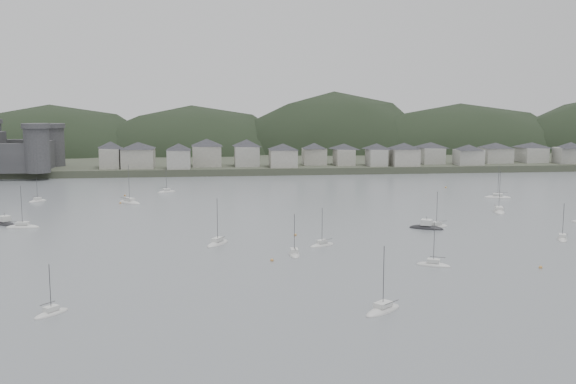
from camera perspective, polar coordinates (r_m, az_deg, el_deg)
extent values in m
plane|color=slate|center=(118.64, 4.30, -7.82)|extent=(900.00, 900.00, 0.00)
cube|color=#383D2D|center=(408.82, -3.63, 3.57)|extent=(900.00, 250.00, 3.00)
ellipsoid|color=black|center=(396.38, -19.65, 1.30)|extent=(138.98, 92.48, 81.13)
ellipsoid|color=black|center=(387.36, -8.21, 1.56)|extent=(132.08, 90.41, 79.74)
ellipsoid|color=black|center=(394.37, 3.93, 1.34)|extent=(133.88, 88.37, 101.41)
ellipsoid|color=black|center=(410.01, 14.47, 1.69)|extent=(165.81, 81.78, 82.55)
cylinder|color=#38383B|center=(287.42, -20.84, 3.36)|extent=(10.00, 10.00, 18.00)
cylinder|color=#38383B|center=(314.62, -19.60, 3.67)|extent=(10.00, 10.00, 17.00)
cube|color=#38383B|center=(301.20, -20.17, 3.00)|extent=(3.50, 30.00, 12.00)
cube|color=gray|center=(298.17, -15.01, 2.84)|extent=(8.34, 12.91, 8.59)
pyramid|color=#242428|center=(297.75, -15.05, 3.95)|extent=(15.78, 15.78, 3.01)
cube|color=gray|center=(296.10, -12.78, 2.86)|extent=(13.68, 13.35, 8.36)
pyramid|color=#242428|center=(295.68, -12.82, 3.95)|extent=(20.07, 20.07, 2.93)
cube|color=#9B9891|center=(289.49, -9.39, 2.81)|extent=(9.78, 10.20, 8.08)
pyramid|color=#242428|center=(289.07, -9.42, 3.88)|extent=(14.83, 14.83, 2.83)
cube|color=gray|center=(298.73, -7.00, 3.11)|extent=(12.59, 13.33, 9.09)
pyramid|color=#242428|center=(298.29, -7.02, 4.28)|extent=(19.24, 19.24, 3.18)
cube|color=#9B9891|center=(297.65, -3.57, 3.11)|extent=(10.74, 12.17, 8.87)
pyramid|color=#242428|center=(297.21, -3.58, 4.26)|extent=(17.01, 17.01, 3.10)
cube|color=gray|center=(292.46, -0.43, 2.93)|extent=(11.63, 12.09, 7.69)
pyramid|color=#242428|center=(292.06, -0.43, 3.94)|extent=(17.61, 17.61, 2.69)
cube|color=gray|center=(303.07, 2.28, 3.07)|extent=(10.37, 9.35, 7.44)
pyramid|color=#242428|center=(302.69, 2.28, 4.02)|extent=(14.65, 14.65, 2.60)
cube|color=gray|center=(303.11, 4.85, 3.03)|extent=(8.24, 12.20, 7.22)
pyramid|color=#242428|center=(302.74, 4.86, 3.95)|extent=(15.17, 15.17, 2.53)
cube|color=#9B9891|center=(301.12, 7.64, 2.98)|extent=(8.06, 10.91, 7.46)
pyramid|color=#242428|center=(300.74, 7.66, 3.93)|extent=(14.08, 14.08, 2.61)
cube|color=gray|center=(302.98, 9.97, 2.98)|extent=(11.73, 11.78, 7.66)
pyramid|color=#242428|center=(302.59, 9.99, 3.95)|extent=(17.46, 17.46, 2.68)
cube|color=#9B9891|center=(317.17, 12.20, 3.10)|extent=(10.19, 13.02, 7.33)
pyramid|color=#242428|center=(316.81, 12.23, 3.99)|extent=(17.23, 17.23, 2.57)
cube|color=#9B9891|center=(314.14, 15.30, 2.91)|extent=(11.70, 9.81, 6.88)
pyramid|color=#242428|center=(313.80, 15.33, 3.76)|extent=(15.97, 15.97, 2.41)
cube|color=#9B9891|center=(328.85, 17.45, 3.05)|extent=(12.83, 12.48, 7.00)
pyramid|color=#242428|center=(328.52, 17.48, 3.87)|extent=(18.79, 18.79, 2.45)
cube|color=#9B9891|center=(337.22, 20.26, 3.04)|extent=(11.07, 13.50, 6.97)
pyramid|color=#242428|center=(336.90, 20.30, 3.83)|extent=(18.25, 18.25, 2.44)
cube|color=#9B9891|center=(337.73, 23.17, 2.93)|extent=(13.75, 9.12, 7.34)
pyramid|color=#242428|center=(337.40, 23.21, 3.76)|extent=(16.97, 16.97, 2.57)
ellipsoid|color=silver|center=(138.96, 0.55, -5.44)|extent=(2.50, 6.92, 1.37)
cube|color=silver|center=(138.74, 0.55, -5.04)|extent=(1.61, 2.46, 0.70)
cylinder|color=#3F3F42|center=(138.01, 0.55, -3.65)|extent=(0.12, 0.12, 8.53)
cylinder|color=#3F3F42|center=(137.43, 0.64, -4.93)|extent=(0.24, 3.07, 0.10)
ellipsoid|color=silver|center=(230.35, 17.63, -0.49)|extent=(9.14, 5.31, 1.74)
cube|color=silver|center=(230.19, 17.64, -0.20)|extent=(3.48, 2.75, 0.70)
cylinder|color=#3F3F42|center=(229.64, 17.69, 0.89)|extent=(0.12, 0.12, 10.88)
cylinder|color=#3F3F42|center=(231.17, 17.94, -0.04)|extent=(3.76, 1.29, 0.10)
ellipsoid|color=silver|center=(103.89, 8.19, -10.14)|extent=(7.81, 7.15, 1.61)
cube|color=silver|center=(103.56, 8.20, -9.56)|extent=(3.29, 3.17, 0.70)
cylinder|color=#3F3F42|center=(102.42, 8.24, -7.38)|extent=(0.12, 0.12, 10.06)
cylinder|color=#3F3F42|center=(102.82, 8.94, -9.38)|extent=(2.83, 2.41, 0.10)
ellipsoid|color=silver|center=(107.66, -19.73, -9.89)|extent=(5.36, 5.93, 1.22)
cube|color=silver|center=(107.40, -19.76, -9.42)|extent=(2.38, 2.49, 0.70)
cylinder|color=#3F3F42|center=(106.56, -19.83, -7.86)|extent=(0.12, 0.12, 7.59)
cylinder|color=#3F3F42|center=(108.18, -20.03, -9.01)|extent=(1.81, 2.18, 0.10)
ellipsoid|color=silver|center=(237.08, -10.43, -0.02)|extent=(7.06, 5.12, 1.37)
cube|color=silver|center=(236.95, -10.44, 0.22)|extent=(2.82, 2.44, 0.70)
cylinder|color=#3F3F42|center=(236.52, -10.46, 1.04)|extent=(0.12, 0.12, 8.54)
cylinder|color=#3F3F42|center=(237.52, -10.69, 0.36)|extent=(2.77, 1.52, 0.10)
ellipsoid|color=silver|center=(149.94, -6.08, -4.49)|extent=(6.44, 8.37, 1.64)
cube|color=silver|center=(149.70, -6.09, -4.07)|extent=(3.01, 3.38, 0.70)
cylinder|color=#3F3F42|center=(148.90, -6.11, -2.51)|extent=(0.12, 0.12, 10.23)
cylinder|color=#3F3F42|center=(148.36, -5.80, -3.96)|extent=(1.97, 3.21, 0.10)
ellipsoid|color=silver|center=(226.69, -20.79, -0.76)|extent=(5.66, 5.95, 1.25)
cube|color=silver|center=(226.56, -20.80, -0.53)|extent=(2.48, 2.54, 0.70)
cylinder|color=#3F3F42|center=(226.16, -20.84, 0.25)|extent=(0.12, 0.12, 7.79)
cylinder|color=#3F3F42|center=(227.47, -20.94, -0.36)|extent=(1.96, 2.14, 0.10)
ellipsoid|color=silver|center=(201.07, 17.71, -1.66)|extent=(5.74, 10.02, 1.91)
cube|color=silver|center=(200.87, 17.73, -1.31)|extent=(2.99, 3.81, 0.70)
cylinder|color=#3F3F42|center=(200.19, 17.79, 0.07)|extent=(0.12, 0.12, 11.93)
cylinder|color=#3F3F42|center=(202.06, 17.41, -1.09)|extent=(1.36, 4.13, 0.10)
ellipsoid|color=silver|center=(147.69, 2.95, -4.65)|extent=(6.85, 5.28, 1.34)
cube|color=silver|center=(147.48, 2.95, -4.28)|extent=(2.77, 2.47, 0.70)
cylinder|color=#3F3F42|center=(146.81, 2.96, -2.99)|extent=(0.12, 0.12, 8.38)
cylinder|color=#3F3F42|center=(146.95, 3.39, -4.11)|extent=(2.64, 1.63, 0.10)
ellipsoid|color=silver|center=(214.36, -13.50, -0.93)|extent=(9.05, 8.91, 1.92)
cube|color=silver|center=(214.17, -13.51, -0.60)|extent=(3.89, 3.87, 0.70)
cylinder|color=#3F3F42|center=(213.53, -13.56, 0.70)|extent=(0.12, 0.12, 12.03)
cylinder|color=#3F3F42|center=(213.06, -13.89, -0.50)|extent=(3.18, 3.09, 0.10)
ellipsoid|color=silver|center=(133.17, 12.43, -6.21)|extent=(6.98, 5.18, 1.35)
cube|color=silver|center=(132.94, 12.44, -5.81)|extent=(2.80, 2.45, 0.70)
cylinder|color=#3F3F42|center=(132.19, 12.48, -4.37)|extent=(0.12, 0.12, 8.47)
cylinder|color=#3F3F42|center=(133.70, 12.80, -5.50)|extent=(2.72, 1.56, 0.10)
ellipsoid|color=silver|center=(173.12, 12.68, -2.97)|extent=(7.56, 4.87, 1.45)
cube|color=silver|center=(172.93, 12.69, -2.64)|extent=(2.94, 2.43, 0.70)
cylinder|color=#3F3F42|center=(172.32, 12.73, -1.45)|extent=(0.12, 0.12, 9.03)
cylinder|color=#3F3F42|center=(172.78, 13.13, -2.48)|extent=(3.05, 1.32, 0.10)
ellipsoid|color=silver|center=(166.56, 22.57, -3.81)|extent=(5.02, 7.02, 1.36)
cube|color=silver|center=(166.38, 22.59, -3.48)|extent=(2.41, 2.79, 0.70)
cylinder|color=#3F3F42|center=(165.78, 22.65, -2.33)|extent=(0.12, 0.12, 8.47)
cylinder|color=#3F3F42|center=(165.62, 22.95, -3.36)|extent=(1.48, 2.76, 0.10)
ellipsoid|color=silver|center=(181.33, -21.91, -2.87)|extent=(8.69, 3.41, 1.70)
cube|color=silver|center=(181.13, -21.93, -2.51)|extent=(3.12, 2.11, 0.70)
cylinder|color=#3F3F42|center=(180.44, -22.00, -1.16)|extent=(0.12, 0.12, 10.62)
cylinder|color=#3F3F42|center=(181.32, -22.41, -2.35)|extent=(3.82, 0.41, 0.10)
ellipsoid|color=black|center=(170.69, 11.84, -3.10)|extent=(9.09, 6.95, 1.91)
cube|color=silver|center=(170.39, 11.86, -2.57)|extent=(3.45, 3.39, 1.40)
cylinder|color=#3F3F42|center=(170.24, 11.87, -2.27)|extent=(0.10, 0.10, 1.20)
ellipsoid|color=black|center=(187.79, -23.22, -2.58)|extent=(7.91, 7.98, 1.82)
cube|color=silver|center=(187.53, -23.25, -2.11)|extent=(3.39, 3.39, 1.40)
cylinder|color=#3F3F42|center=(187.39, -23.26, -1.84)|extent=(0.10, 0.10, 1.20)
sphere|color=#C58941|center=(137.21, 20.95, -6.10)|extent=(0.70, 0.70, 0.70)
sphere|color=#C58941|center=(133.90, -1.39, -5.91)|extent=(0.70, 0.70, 0.70)
sphere|color=#C58941|center=(158.63, 0.63, -3.73)|extent=(0.70, 0.70, 0.70)
sphere|color=#C58941|center=(252.30, 13.46, 0.39)|extent=(0.70, 0.70, 0.70)
sphere|color=#C58941|center=(231.03, -13.89, -0.30)|extent=(0.70, 0.70, 0.70)
sphere|color=#C58941|center=(214.26, -14.26, -0.93)|extent=(0.70, 0.70, 0.70)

